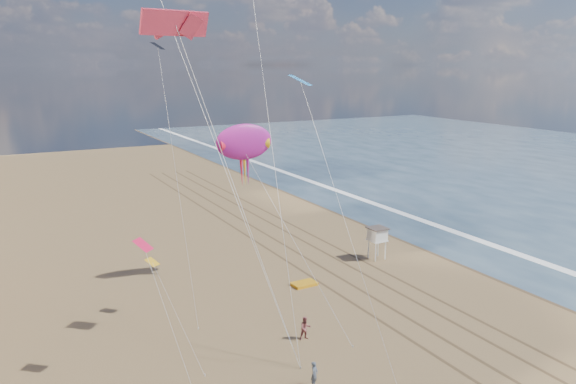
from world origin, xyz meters
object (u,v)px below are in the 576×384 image
object	(u,v)px
kite_flyer_b	(305,328)
lifeguard_stand	(377,235)
grounded_kite	(304,284)
show_kite	(244,142)
kite_flyer_a	(314,374)

from	to	relation	value
kite_flyer_b	lifeguard_stand	bearing A→B (deg)	44.46
grounded_kite	kite_flyer_b	bearing A→B (deg)	-122.19
lifeguard_stand	grounded_kite	bearing A→B (deg)	-165.26
kite_flyer_b	grounded_kite	bearing A→B (deg)	67.62
kite_flyer_b	show_kite	bearing A→B (deg)	91.76
lifeguard_stand	kite_flyer_b	size ratio (longest dim) A/B	1.91
grounded_kite	kite_flyer_a	size ratio (longest dim) A/B	1.35
lifeguard_stand	grounded_kite	xyz separation A→B (m)	(-10.96, -2.88, -2.64)
show_kite	kite_flyer_a	xyz separation A→B (m)	(-4.09, -20.23, -12.90)
lifeguard_stand	grounded_kite	world-z (taller)	lifeguard_stand
kite_flyer_a	lifeguard_stand	bearing A→B (deg)	6.34
grounded_kite	lifeguard_stand	bearing A→B (deg)	11.97
grounded_kite	show_kite	world-z (taller)	show_kite
lifeguard_stand	kite_flyer_a	size ratio (longest dim) A/B	2.00
show_kite	kite_flyer_b	bearing A→B (deg)	-95.28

